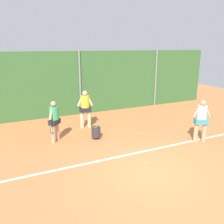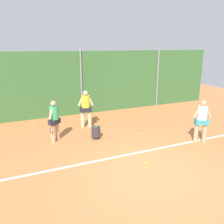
% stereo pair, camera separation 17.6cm
% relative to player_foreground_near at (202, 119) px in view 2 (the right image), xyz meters
% --- Properties ---
extents(ground_plane, '(27.89, 27.89, 0.00)m').
position_rel_player_foreground_near_xyz_m(ground_plane, '(-3.01, 0.85, -0.94)').
color(ground_plane, '#C67542').
extents(hedge_fence_backdrop, '(16.83, 0.25, 3.38)m').
position_rel_player_foreground_near_xyz_m(hedge_fence_backdrop, '(-3.01, 5.85, 0.75)').
color(hedge_fence_backdrop, '#386633').
rests_on(hedge_fence_backdrop, ground_plane).
extents(fence_post_center, '(0.10, 0.10, 3.61)m').
position_rel_player_foreground_near_xyz_m(fence_post_center, '(-3.01, 5.68, 0.86)').
color(fence_post_center, gray).
rests_on(fence_post_center, ground_plane).
extents(fence_post_right, '(0.10, 0.10, 3.61)m').
position_rel_player_foreground_near_xyz_m(fence_post_right, '(1.84, 5.68, 0.86)').
color(fence_post_right, gray).
rests_on(fence_post_right, ground_plane).
extents(court_baseline_paint, '(12.30, 0.10, 0.01)m').
position_rel_player_foreground_near_xyz_m(court_baseline_paint, '(-3.01, 0.14, -0.94)').
color(court_baseline_paint, white).
rests_on(court_baseline_paint, ground_plane).
extents(player_foreground_near, '(0.66, 0.46, 1.68)m').
position_rel_player_foreground_near_xyz_m(player_foreground_near, '(0.00, 0.00, 0.00)').
color(player_foreground_near, tan).
rests_on(player_foreground_near, ground_plane).
extents(player_midcourt, '(0.53, 0.62, 1.63)m').
position_rel_player_foreground_near_xyz_m(player_midcourt, '(-5.12, 2.41, -0.03)').
color(player_midcourt, tan).
rests_on(player_midcourt, ground_plane).
extents(player_backcourt_far, '(0.71, 0.38, 1.72)m').
position_rel_player_foreground_near_xyz_m(player_backcourt_far, '(-3.49, 3.49, 0.02)').
color(player_backcourt_far, beige).
rests_on(player_backcourt_far, ground_plane).
extents(ball_hopper, '(0.36, 0.36, 0.51)m').
position_rel_player_foreground_near_xyz_m(ball_hopper, '(-3.57, 1.99, -0.65)').
color(ball_hopper, '#2D2D33').
rests_on(ball_hopper, ground_plane).
extents(tennis_ball_0, '(0.07, 0.07, 0.07)m').
position_rel_player_foreground_near_xyz_m(tennis_ball_0, '(-2.89, -0.70, -0.91)').
color(tennis_ball_0, '#CCDB33').
rests_on(tennis_ball_0, ground_plane).
extents(tennis_ball_1, '(0.07, 0.07, 0.07)m').
position_rel_player_foreground_near_xyz_m(tennis_ball_1, '(-1.62, 1.67, -0.91)').
color(tennis_ball_1, '#CCDB33').
rests_on(tennis_ball_1, ground_plane).
extents(tennis_ball_2, '(0.07, 0.07, 0.07)m').
position_rel_player_foreground_near_xyz_m(tennis_ball_2, '(-5.73, 4.55, -0.91)').
color(tennis_ball_2, '#CCDB33').
rests_on(tennis_ball_2, ground_plane).
extents(tennis_ball_5, '(0.07, 0.07, 0.07)m').
position_rel_player_foreground_near_xyz_m(tennis_ball_5, '(-3.30, 2.78, -0.91)').
color(tennis_ball_5, '#CCDB33').
rests_on(tennis_ball_5, ground_plane).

